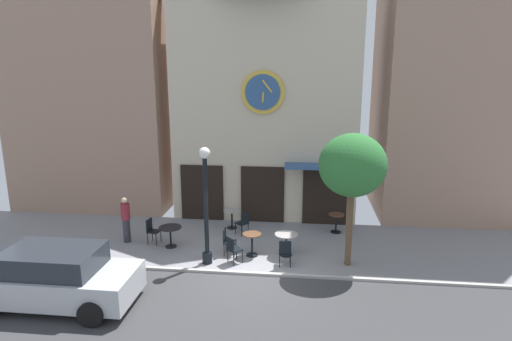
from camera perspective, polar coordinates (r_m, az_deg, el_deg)
ground_plane at (r=12.67m, az=-1.65°, el=-15.76°), size 24.41×11.68×0.13m
clock_building at (r=18.01m, az=1.29°, el=11.16°), size 7.47×3.57×10.60m
neighbor_building_left at (r=20.99m, az=-20.90°, el=16.60°), size 6.86×3.92×15.27m
neighbor_building_right at (r=20.25m, az=25.40°, el=11.57°), size 6.51×4.87×11.91m
street_lamp at (r=13.69m, az=-6.61°, el=-4.65°), size 0.36×0.36×3.80m
street_tree at (r=13.46m, az=12.59°, el=0.58°), size 2.06×1.86×4.25m
cafe_table_leftmost at (r=15.58m, az=-11.20°, el=-7.95°), size 0.79×0.79×0.74m
cafe_table_near_door at (r=17.05m, az=-3.19°, el=-5.98°), size 0.66×0.66×0.73m
cafe_table_center at (r=14.63m, az=-0.52°, el=-9.27°), size 0.63×0.63×0.77m
cafe_table_near_curb at (r=14.65m, az=4.01°, el=-9.06°), size 0.77×0.77×0.77m
cafe_table_center_right at (r=16.87m, az=10.50°, el=-6.49°), size 0.60×0.60×0.74m
cafe_chair_mid_row at (r=14.74m, az=-3.78°, el=-9.06°), size 0.41×0.41×0.90m
cafe_chair_corner at (r=13.90m, az=3.85°, el=-10.49°), size 0.42×0.42×0.90m
cafe_chair_curbside at (r=16.34m, az=-1.68°, el=-6.74°), size 0.56×0.56×0.90m
cafe_chair_outer at (r=14.10m, az=-3.06°, el=-10.12°), size 0.57×0.57×0.90m
cafe_chair_by_entrance at (r=16.05m, az=-13.55°, el=-7.50°), size 0.46×0.46×0.90m
pedestrian_maroon at (r=16.29m, az=-16.75°, el=-6.14°), size 0.41×0.41×1.67m
parked_car_silver at (r=12.92m, az=-24.95°, el=-12.59°), size 4.30×2.02×1.55m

